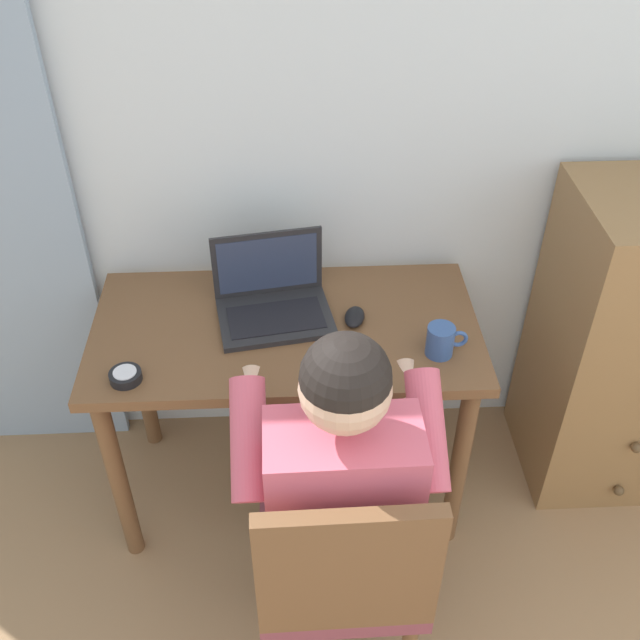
{
  "coord_description": "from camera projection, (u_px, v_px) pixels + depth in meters",
  "views": [
    {
      "loc": [
        -0.31,
        0.11,
        2.16
      ],
      "look_at": [
        -0.23,
        1.73,
        0.85
      ],
      "focal_mm": 41.32,
      "sensor_mm": 36.0,
      "label": 1
    }
  ],
  "objects": [
    {
      "name": "person_seated",
      "position": [
        338.0,
        469.0,
        1.88
      ],
      "size": [
        0.53,
        0.59,
        1.21
      ],
      "color": "#4C4C4C",
      "rests_on": "ground_plane"
    },
    {
      "name": "coffee_mug",
      "position": [
        441.0,
        341.0,
        2.1
      ],
      "size": [
        0.12,
        0.08,
        0.09
      ],
      "color": "#33518C",
      "rests_on": "desk"
    },
    {
      "name": "desk",
      "position": [
        287.0,
        355.0,
        2.3
      ],
      "size": [
        1.17,
        0.6,
        0.75
      ],
      "color": "brown",
      "rests_on": "ground_plane"
    },
    {
      "name": "laptop",
      "position": [
        273.0,
        299.0,
        2.24
      ],
      "size": [
        0.38,
        0.3,
        0.24
      ],
      "color": "#232326",
      "rests_on": "desk"
    },
    {
      "name": "wall_back",
      "position": [
        389.0,
        115.0,
        2.21
      ],
      "size": [
        4.8,
        0.05,
        2.5
      ],
      "primitive_type": "cube",
      "color": "silver",
      "rests_on": "ground_plane"
    },
    {
      "name": "desk_clock",
      "position": [
        126.0,
        376.0,
        2.03
      ],
      "size": [
        0.09,
        0.09,
        0.03
      ],
      "color": "black",
      "rests_on": "desk"
    },
    {
      "name": "computer_mouse",
      "position": [
        355.0,
        317.0,
        2.23
      ],
      "size": [
        0.08,
        0.11,
        0.03
      ],
      "primitive_type": "ellipsoid",
      "rotation": [
        0.0,
        0.0,
        -0.22
      ],
      "color": "black",
      "rests_on": "desk"
    },
    {
      "name": "dresser",
      "position": [
        626.0,
        345.0,
        2.45
      ],
      "size": [
        0.53,
        0.51,
        1.11
      ],
      "color": "olive",
      "rests_on": "ground_plane"
    },
    {
      "name": "chair",
      "position": [
        343.0,
        573.0,
        1.85
      ],
      "size": [
        0.43,
        0.41,
        0.9
      ],
      "color": "brown",
      "rests_on": "ground_plane"
    }
  ]
}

